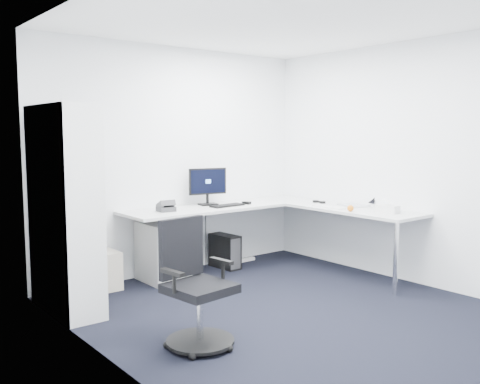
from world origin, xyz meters
TOP-DOWN VIEW (x-y plane):
  - ground at (0.00, 0.00)m, footprint 4.20×4.20m
  - ceiling at (0.00, 0.00)m, footprint 4.20×4.20m
  - wall_back at (0.00, 2.10)m, footprint 3.60×0.02m
  - wall_left at (-1.80, 0.00)m, footprint 0.02×4.20m
  - wall_right at (1.80, 0.00)m, footprint 0.02×4.20m
  - l_desk at (0.55, 1.40)m, footprint 2.76×1.55m
  - drawer_pedestal at (-0.38, 1.80)m, footprint 0.44×0.55m
  - bookshelf at (-1.62, 1.45)m, footprint 0.38×0.97m
  - task_chair at (-1.13, -0.04)m, footprint 0.63×0.63m
  - black_pc_tower at (0.53, 1.84)m, footprint 0.22×0.44m
  - beige_pc_tower at (-1.01, 1.95)m, footprint 0.20×0.44m
  - power_strip at (0.91, 1.92)m, footprint 0.35×0.06m
  - monitor at (0.31, 1.88)m, footprint 0.51×0.25m
  - black_keyboard at (0.43, 1.64)m, footprint 0.45×0.18m
  - mouse at (0.73, 1.64)m, footprint 0.09×0.12m
  - desk_phone at (-0.36, 1.75)m, footprint 0.20×0.20m
  - laptop at (1.63, 0.71)m, footprint 0.40×0.39m
  - white_keyboard at (1.30, 0.80)m, footprint 0.14×0.44m
  - headphones at (1.52, 1.17)m, footprint 0.12×0.18m
  - orange_fruit at (1.25, 0.44)m, footprint 0.07×0.07m
  - tissue_box at (1.49, 0.12)m, footprint 0.15×0.26m

SIDE VIEW (x-z plane):
  - ground at x=0.00m, z-range 0.00..0.00m
  - power_strip at x=0.91m, z-range 0.00..0.04m
  - beige_pc_tower at x=-1.01m, z-range 0.00..0.41m
  - black_pc_tower at x=0.53m, z-range 0.00..0.42m
  - drawer_pedestal at x=-0.38m, z-range 0.00..0.67m
  - l_desk at x=0.55m, z-range 0.00..0.81m
  - task_chair at x=-1.13m, z-range 0.00..1.01m
  - white_keyboard at x=1.30m, z-range 0.81..0.82m
  - black_keyboard at x=0.43m, z-range 0.81..0.83m
  - mouse at x=0.73m, z-range 0.81..0.84m
  - headphones at x=1.52m, z-range 0.81..0.85m
  - orange_fruit at x=1.25m, z-range 0.81..0.88m
  - tissue_box at x=1.49m, z-range 0.81..0.89m
  - desk_phone at x=-0.36m, z-range 0.81..0.93m
  - laptop at x=1.63m, z-range 0.81..1.05m
  - bookshelf at x=-1.62m, z-range 0.00..1.94m
  - monitor at x=0.31m, z-range 0.81..1.27m
  - wall_back at x=0.00m, z-range 0.00..2.70m
  - wall_left at x=-1.80m, z-range 0.00..2.70m
  - wall_right at x=1.80m, z-range 0.00..2.70m
  - ceiling at x=0.00m, z-range 2.70..2.70m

